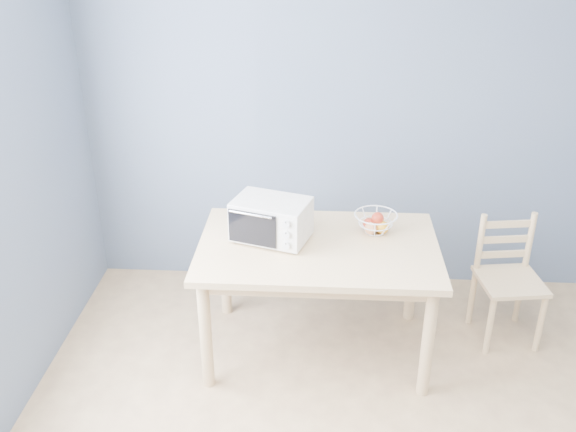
# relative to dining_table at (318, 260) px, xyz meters

# --- Properties ---
(room) EXTENTS (4.01, 4.51, 2.61)m
(room) POSITION_rel_dining_table_xyz_m (0.38, -1.37, 0.65)
(room) COLOR tan
(room) RESTS_ON ground
(dining_table) EXTENTS (1.40, 0.90, 0.75)m
(dining_table) POSITION_rel_dining_table_xyz_m (0.00, 0.00, 0.00)
(dining_table) COLOR #E0B686
(dining_table) RESTS_ON ground
(toaster_oven) EXTENTS (0.50, 0.41, 0.25)m
(toaster_oven) POSITION_rel_dining_table_xyz_m (-0.29, 0.06, 0.23)
(toaster_oven) COLOR silver
(toaster_oven) RESTS_ON dining_table
(fruit_basket) EXTENTS (0.29, 0.29, 0.13)m
(fruit_basket) POSITION_rel_dining_table_xyz_m (0.34, 0.17, 0.17)
(fruit_basket) COLOR white
(fruit_basket) RESTS_ON dining_table
(dining_chair) EXTENTS (0.43, 0.43, 0.81)m
(dining_chair) POSITION_rel_dining_table_xyz_m (1.20, 0.24, -0.25)
(dining_chair) COLOR #E0B686
(dining_chair) RESTS_ON ground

